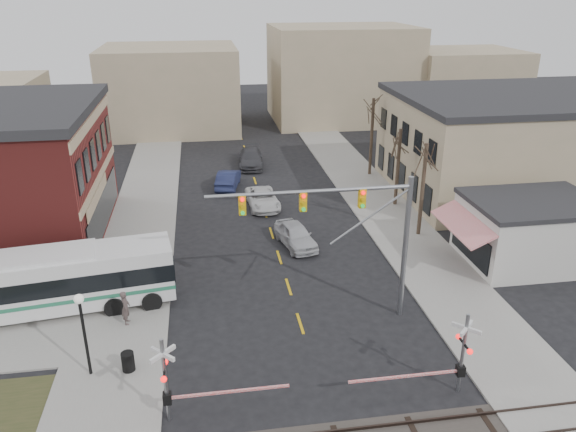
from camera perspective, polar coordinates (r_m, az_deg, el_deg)
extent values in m
plane|color=black|center=(29.11, 1.96, -13.01)|extent=(160.00, 160.00, 0.00)
cube|color=gray|center=(46.66, -14.30, 0.61)|extent=(5.00, 60.00, 0.12)
cube|color=gray|center=(48.51, 8.59, 1.93)|extent=(5.00, 60.00, 0.12)
cube|color=#2D231E|center=(24.45, 4.81, -20.95)|extent=(160.00, 0.08, 0.14)
cube|color=tan|center=(41.86, -18.60, 3.78)|extent=(0.10, 15.00, 0.50)
cube|color=tan|center=(40.81, -19.32, 9.23)|extent=(0.10, 15.00, 0.70)
cube|color=black|center=(42.68, -18.19, 0.60)|extent=(0.08, 13.00, 2.60)
cube|color=#9C8E6F|center=(52.40, 22.11, 6.59)|extent=(20.00, 15.00, 8.00)
cube|color=#262628|center=(51.52, 22.80, 11.13)|extent=(20.30, 15.30, 0.50)
cube|color=beige|center=(39.53, 23.39, -1.60)|extent=(8.00, 6.00, 4.00)
cube|color=#262628|center=(38.77, 23.87, 1.30)|extent=(8.20, 6.20, 0.30)
cube|color=red|center=(36.86, 17.27, -0.73)|extent=(1.68, 6.00, 0.87)
cylinder|color=#382B21|center=(40.63, 13.50, 2.59)|extent=(0.28, 0.28, 6.75)
cylinder|color=#382B21|center=(46.10, 11.09, 4.88)|extent=(0.28, 0.28, 6.30)
cylinder|color=#382B21|center=(53.32, 8.48, 7.95)|extent=(0.28, 0.28, 7.20)
cube|color=silver|center=(33.38, -23.27, -6.10)|extent=(13.65, 4.69, 3.01)
cube|color=black|center=(33.29, -23.33, -5.77)|extent=(13.70, 4.74, 1.00)
cube|color=#256F4F|center=(33.69, -23.09, -7.11)|extent=(13.70, 4.74, 0.22)
cylinder|color=black|center=(34.03, -22.91, -8.17)|extent=(1.50, 3.02, 1.12)
cylinder|color=gray|center=(30.23, 11.80, -3.28)|extent=(0.28, 0.28, 8.00)
cylinder|color=gray|center=(27.51, 2.26, 2.50)|extent=(10.30, 0.20, 0.20)
cube|color=gold|center=(28.30, 7.53, 1.81)|extent=(0.35, 0.30, 1.00)
cube|color=gold|center=(27.63, 1.54, 1.49)|extent=(0.35, 0.30, 1.00)
cube|color=gold|center=(27.27, -4.67, 1.13)|extent=(0.35, 0.30, 1.00)
cylinder|color=gray|center=(24.27, -12.35, -16.01)|extent=(0.16, 0.16, 4.00)
cube|color=silver|center=(23.49, -12.62, -13.52)|extent=(1.00, 1.00, 0.18)
cube|color=silver|center=(23.49, -12.62, -13.52)|extent=(1.00, 1.00, 0.18)
sphere|color=#FF0C0C|center=(23.53, -12.51, -15.88)|extent=(0.26, 0.26, 0.26)
sphere|color=#FF0C0C|center=(24.40, -12.39, -14.29)|extent=(0.26, 0.26, 0.26)
cube|color=black|center=(24.83, -12.17, -17.64)|extent=(0.35, 0.35, 0.50)
cube|color=#FF0C0C|center=(24.75, -5.88, -17.32)|extent=(5.00, 0.10, 0.10)
cylinder|color=gray|center=(26.30, 17.33, -13.20)|extent=(0.16, 0.16, 4.00)
cube|color=silver|center=(25.59, 17.67, -10.82)|extent=(1.00, 1.00, 0.18)
cube|color=silver|center=(25.59, 17.67, -10.82)|extent=(1.00, 1.00, 0.18)
sphere|color=#FF0C0C|center=(25.63, 17.99, -12.97)|extent=(0.26, 0.26, 0.26)
sphere|color=#FF0C0C|center=(26.42, 16.95, -11.65)|extent=(0.26, 0.26, 0.26)
cube|color=black|center=(26.82, 17.11, -14.77)|extent=(0.35, 0.35, 0.50)
cube|color=#FF0C0C|center=(25.90, 11.71, -15.66)|extent=(5.00, 0.10, 0.10)
cylinder|color=black|center=(27.57, -19.90, -11.64)|extent=(0.14, 0.14, 3.85)
sphere|color=silver|center=(26.51, -20.49, -7.90)|extent=(0.44, 0.44, 0.44)
cylinder|color=black|center=(28.07, -15.94, -14.03)|extent=(0.60, 0.60, 0.95)
imported|color=#B4B5B9|center=(38.92, 0.78, -1.95)|extent=(2.83, 4.97, 1.59)
imported|color=#1C2246|center=(50.46, -6.10, 3.76)|extent=(2.62, 5.06, 1.59)
imported|color=silver|center=(45.78, -2.60, 1.76)|extent=(2.65, 5.21, 1.41)
imported|color=#39393D|center=(56.37, -3.81, 5.87)|extent=(2.73, 5.78, 1.63)
imported|color=#4E403E|center=(31.26, -16.17, -8.93)|extent=(0.46, 0.70, 1.90)
imported|color=#313B56|center=(35.52, -17.23, -5.44)|extent=(0.89, 0.92, 1.49)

